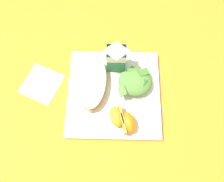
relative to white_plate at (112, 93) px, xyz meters
name	(u,v)px	position (x,y,z in m)	size (l,w,h in m)	color
ground	(112,94)	(0.00, 0.00, -0.01)	(3.00, 3.00, 0.00)	orange
white_plate	(112,93)	(0.00, 0.00, 0.00)	(0.28, 0.28, 0.02)	white
cheesy_pizza_bread	(92,84)	(-0.06, 0.02, 0.03)	(0.09, 0.18, 0.04)	tan
green_salad_pile	(133,82)	(0.06, 0.03, 0.03)	(0.10, 0.10, 0.04)	#5B8E3D
milk_carton	(115,56)	(0.01, 0.09, 0.07)	(0.06, 0.05, 0.11)	#2D8451
orange_wedge_front	(115,117)	(0.01, -0.08, 0.03)	(0.05, 0.07, 0.04)	orange
orange_wedge_middle	(126,123)	(0.04, -0.10, 0.03)	(0.05, 0.07, 0.04)	orange
paper_napkin	(40,84)	(-0.23, 0.03, -0.01)	(0.11, 0.11, 0.00)	white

